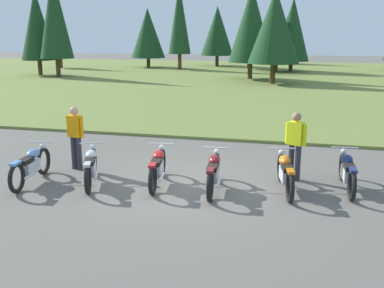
% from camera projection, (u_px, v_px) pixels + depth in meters
% --- Properties ---
extents(ground_plane, '(140.00, 140.00, 0.00)m').
position_uv_depth(ground_plane, '(186.00, 187.00, 10.57)').
color(ground_plane, '#605B54').
extents(grass_moorland, '(80.00, 44.00, 0.10)m').
position_uv_depth(grass_moorland, '(273.00, 79.00, 35.84)').
color(grass_moorland, olive).
rests_on(grass_moorland, ground).
extents(forest_treeline, '(41.21, 26.84, 8.36)m').
position_uv_depth(forest_treeline, '(256.00, 27.00, 41.02)').
color(forest_treeline, '#47331E').
rests_on(forest_treeline, ground).
extents(motorcycle_sky_blue, '(0.64, 2.09, 0.88)m').
position_uv_depth(motorcycle_sky_blue, '(31.00, 165.00, 10.79)').
color(motorcycle_sky_blue, black).
rests_on(motorcycle_sky_blue, ground).
extents(motorcycle_silver, '(0.93, 2.00, 0.88)m').
position_uv_depth(motorcycle_silver, '(91.00, 166.00, 10.71)').
color(motorcycle_silver, black).
rests_on(motorcycle_silver, ground).
extents(motorcycle_red, '(0.67, 2.09, 0.88)m').
position_uv_depth(motorcycle_red, '(158.00, 167.00, 10.66)').
color(motorcycle_red, black).
rests_on(motorcycle_red, ground).
extents(motorcycle_maroon, '(0.62, 2.10, 0.88)m').
position_uv_depth(motorcycle_maroon, '(214.00, 172.00, 10.26)').
color(motorcycle_maroon, black).
rests_on(motorcycle_maroon, ground).
extents(motorcycle_orange, '(0.71, 2.08, 0.88)m').
position_uv_depth(motorcycle_orange, '(285.00, 173.00, 10.21)').
color(motorcycle_orange, black).
rests_on(motorcycle_orange, ground).
extents(motorcycle_navy, '(0.62, 2.10, 0.88)m').
position_uv_depth(motorcycle_navy, '(347.00, 172.00, 10.30)').
color(motorcycle_navy, black).
rests_on(motorcycle_navy, ground).
extents(rider_near_row_end, '(0.54, 0.30, 1.67)m').
position_uv_depth(rider_near_row_end, '(75.00, 134.00, 11.78)').
color(rider_near_row_end, '#2D2D38').
rests_on(rider_near_row_end, ground).
extents(rider_in_hivis_vest, '(0.51, 0.35, 1.67)m').
position_uv_depth(rider_in_hivis_vest, '(295.00, 142.00, 10.93)').
color(rider_in_hivis_vest, '#2D2D38').
rests_on(rider_in_hivis_vest, ground).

